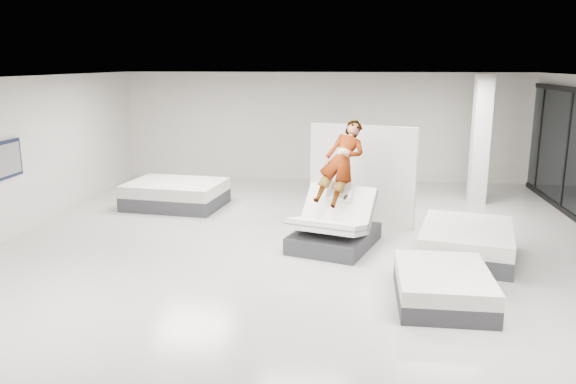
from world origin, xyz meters
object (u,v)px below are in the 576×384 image
at_px(remote, 346,197).
at_px(wall_poster, 7,160).
at_px(hero_bed, 334,229).
at_px(person, 341,180).
at_px(flat_bed_right_far, 466,242).
at_px(column, 480,140).
at_px(flat_bed_left_far, 176,194).
at_px(divider_panel, 361,175).
at_px(flat_bed_right_near, 443,286).

xyz_separation_m(remote, wall_poster, (-6.70, -0.05, 0.59)).
height_order(hero_bed, person, person).
relative_size(flat_bed_right_far, column, 0.74).
bearing_deg(person, flat_bed_left_far, 168.43).
bearing_deg(remote, wall_poster, -161.43).
bearing_deg(remote, person, 122.15).
distance_m(flat_bed_right_far, wall_poster, 9.01).
xyz_separation_m(person, flat_bed_right_far, (2.31, -0.63, -0.96)).
relative_size(remote, flat_bed_left_far, 0.06).
distance_m(remote, divider_panel, 1.78).
distance_m(person, divider_panel, 1.42).
xyz_separation_m(person, wall_poster, (-6.60, -0.46, 0.35)).
height_order(hero_bed, flat_bed_right_near, hero_bed).
height_order(hero_bed, wall_poster, wall_poster).
distance_m(remote, flat_bed_right_far, 2.34).
bearing_deg(column, remote, -129.34).
distance_m(remote, flat_bed_right_near, 2.84).
bearing_deg(hero_bed, person, 71.90).
relative_size(divider_panel, wall_poster, 2.52).
relative_size(flat_bed_right_near, column, 0.56).
xyz_separation_m(flat_bed_right_far, column, (1.02, 4.18, 1.31)).
bearing_deg(divider_panel, hero_bed, -86.47).
bearing_deg(person, flat_bed_right_near, -41.26).
xyz_separation_m(person, remote, (0.10, -0.40, -0.24)).
distance_m(divider_panel, flat_bed_right_near, 4.29).
relative_size(hero_bed, flat_bed_right_far, 0.90).
xyz_separation_m(column, wall_poster, (-9.93, -4.00, 0.00)).
relative_size(person, divider_panel, 0.76).
bearing_deg(flat_bed_right_near, divider_panel, 106.35).
height_order(hero_bed, divider_panel, divider_panel).
bearing_deg(remote, divider_panel, 98.05).
height_order(flat_bed_right_far, flat_bed_right_near, flat_bed_right_far).
height_order(flat_bed_left_far, wall_poster, wall_poster).
xyz_separation_m(flat_bed_right_near, column, (1.74, 6.24, 1.36)).
bearing_deg(flat_bed_right_near, column, 74.42).
height_order(person, flat_bed_left_far, person).
distance_m(hero_bed, flat_bed_right_near, 2.92).
distance_m(person, wall_poster, 6.62).
bearing_deg(person, divider_panel, 91.16).
relative_size(flat_bed_right_near, flat_bed_left_far, 0.73).
xyz_separation_m(flat_bed_right_near, flat_bed_left_far, (-5.69, 5.02, 0.07)).
distance_m(flat_bed_right_near, column, 6.62).
xyz_separation_m(flat_bed_left_far, column, (7.43, 1.21, 1.29)).
bearing_deg(flat_bed_right_near, flat_bed_right_far, 70.80).
bearing_deg(person, hero_bed, -90.00).
relative_size(divider_panel, flat_bed_left_far, 0.98).
bearing_deg(remote, flat_bed_right_far, 12.07).
bearing_deg(hero_bed, remote, -21.57).
bearing_deg(flat_bed_left_far, hero_bed, -33.62).
height_order(person, wall_poster, wall_poster).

